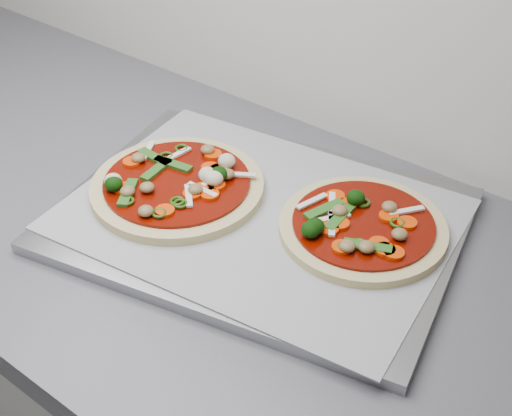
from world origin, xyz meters
The scene contains 6 objects.
base_cabinet centered at (0.00, 1.30, 0.43)m, with size 3.60×0.60×0.86m, color #B1B1AF.
countertop centered at (0.00, 1.30, 0.88)m, with size 3.60×0.60×0.04m, color #59595F.
baking_tray centered at (0.45, 1.35, 0.91)m, with size 0.50×0.37×0.02m, color gray.
parchment centered at (0.45, 1.35, 0.92)m, with size 0.48×0.35×0.00m, color #95959A.
pizza_left centered at (0.33, 1.32, 0.93)m, with size 0.28×0.28×0.04m.
pizza_right centered at (0.57, 1.39, 0.93)m, with size 0.26×0.26×0.04m.
Camera 1 is at (0.90, 0.77, 1.49)m, focal length 50.00 mm.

